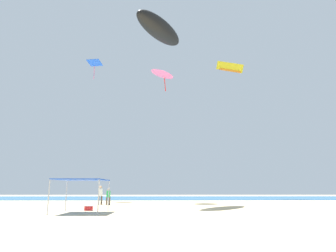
{
  "coord_description": "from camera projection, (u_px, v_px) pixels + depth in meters",
  "views": [
    {
      "loc": [
        -0.6,
        -21.77,
        1.56
      ],
      "look_at": [
        -0.18,
        12.76,
        9.02
      ],
      "focal_mm": 31.12,
      "sensor_mm": 36.0,
      "label": 1
    }
  ],
  "objects": [
    {
      "name": "ground",
      "position": [
        173.0,
        212.0,
        20.95
      ],
      "size": [
        110.0,
        110.0,
        0.1
      ],
      "primitive_type": "cube",
      "color": "#D1BA8C"
    },
    {
      "name": "ocean_strip",
      "position": [
        168.0,
        198.0,
        50.33
      ],
      "size": [
        110.0,
        22.47,
        0.03
      ],
      "primitive_type": "cube",
      "color": "#28608C",
      "rests_on": "ground"
    },
    {
      "name": "canopy_tent",
      "position": [
        82.0,
        181.0,
        19.54
      ],
      "size": [
        3.11,
        3.34,
        2.18
      ],
      "color": "#B2B2B7",
      "rests_on": "ground"
    },
    {
      "name": "person_near_tent",
      "position": [
        108.0,
        195.0,
        28.43
      ],
      "size": [
        0.42,
        0.38,
        1.61
      ],
      "rotation": [
        0.0,
        0.0,
        0.28
      ],
      "color": "brown",
      "rests_on": "ground"
    },
    {
      "name": "person_leftmost",
      "position": [
        100.0,
        193.0,
        29.53
      ],
      "size": [
        0.44,
        0.44,
        1.86
      ],
      "rotation": [
        0.0,
        0.0,
        3.87
      ],
      "color": "brown",
      "rests_on": "ground"
    },
    {
      "name": "cooler_box",
      "position": [
        89.0,
        208.0,
        21.18
      ],
      "size": [
        0.57,
        0.37,
        0.35
      ],
      "color": "red",
      "rests_on": "ground"
    },
    {
      "name": "kite_diamond_blue",
      "position": [
        95.0,
        64.0,
        43.31
      ],
      "size": [
        2.17,
        2.16,
        2.71
      ],
      "rotation": [
        0.0,
        0.0,
        6.13
      ],
      "color": "blue"
    },
    {
      "name": "kite_delta_pink",
      "position": [
        163.0,
        72.0,
        37.83
      ],
      "size": [
        3.6,
        3.58,
        2.87
      ],
      "rotation": [
        0.0,
        0.0,
        4.51
      ],
      "color": "pink"
    },
    {
      "name": "kite_inflatable_black",
      "position": [
        159.0,
        29.0,
        32.63
      ],
      "size": [
        6.55,
        7.91,
        3.1
      ],
      "rotation": [
        0.0,
        0.0,
        4.12
      ],
      "color": "black"
    },
    {
      "name": "kite_parafoil_yellow",
      "position": [
        230.0,
        67.0,
        53.11
      ],
      "size": [
        4.54,
        3.06,
        3.16
      ],
      "rotation": [
        0.0,
        0.0,
        5.8
      ],
      "color": "yellow"
    }
  ]
}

